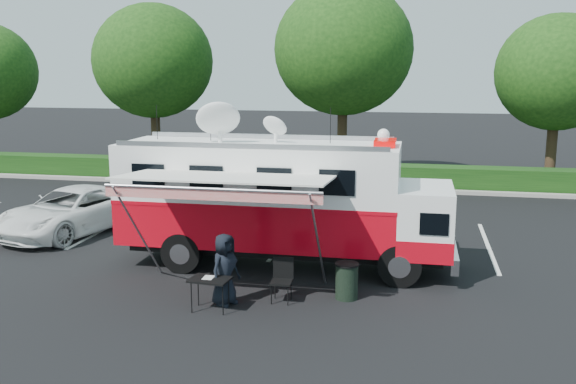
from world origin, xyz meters
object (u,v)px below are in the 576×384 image
at_px(white_suv, 74,233).
at_px(folding_table, 210,281).
at_px(command_truck, 281,200).
at_px(trash_bin, 347,281).

relative_size(white_suv, folding_table, 5.67).
bearing_deg(command_truck, folding_table, -104.08).
distance_m(white_suv, trash_bin, 10.08).
bearing_deg(trash_bin, command_truck, 132.95).
bearing_deg(trash_bin, folding_table, -155.10).
bearing_deg(white_suv, trash_bin, -8.94).
relative_size(command_truck, folding_table, 9.60).
distance_m(command_truck, white_suv, 7.71).
distance_m(command_truck, folding_table, 3.68).
distance_m(white_suv, folding_table, 8.42).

